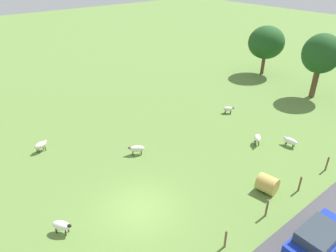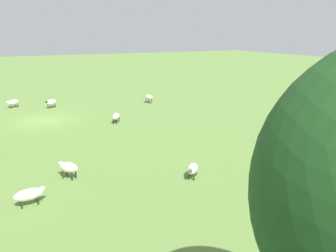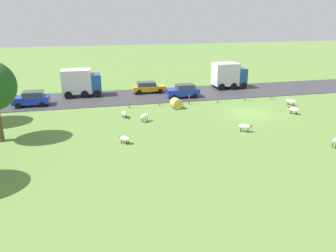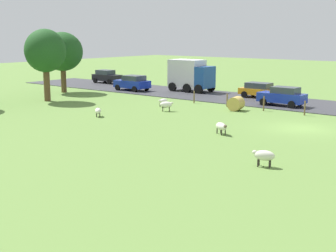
{
  "view_description": "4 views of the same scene",
  "coord_description": "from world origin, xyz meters",
  "px_view_note": "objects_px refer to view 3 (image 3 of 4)",
  "views": [
    {
      "loc": [
        11.96,
        -7.46,
        13.33
      ],
      "look_at": [
        -5.67,
        6.77,
        0.93
      ],
      "focal_mm": 33.2,
      "sensor_mm": 36.0,
      "label": 1
    },
    {
      "loc": [
        1.65,
        25.82,
        6.57
      ],
      "look_at": [
        -6.91,
        8.2,
        0.82
      ],
      "focal_mm": 33.9,
      "sensor_mm": 36.0,
      "label": 2
    },
    {
      "loc": [
        -30.48,
        16.15,
        10.26
      ],
      "look_at": [
        -4.48,
        10.15,
        0.94
      ],
      "focal_mm": 34.97,
      "sensor_mm": 36.0,
      "label": 3
    },
    {
      "loc": [
        -29.77,
        -12.31,
        6.25
      ],
      "look_at": [
        -6.26,
        6.44,
        0.33
      ],
      "focal_mm": 50.22,
      "sensor_mm": 36.0,
      "label": 4
    }
  ],
  "objects_px": {
    "sheep_3": "(124,113)",
    "hay_bale_0": "(176,103)",
    "truck_0": "(228,75)",
    "car_2": "(183,91)",
    "car_1": "(32,98)",
    "truck_1": "(81,82)",
    "sheep_2": "(145,117)",
    "sheep_0": "(294,109)",
    "car_3": "(148,87)",
    "sheep_1": "(125,139)",
    "sheep_6": "(245,127)",
    "sheep_4": "(291,101)"
  },
  "relations": [
    {
      "from": "sheep_3",
      "to": "hay_bale_0",
      "type": "distance_m",
      "value": 6.43
    },
    {
      "from": "truck_0",
      "to": "car_2",
      "type": "height_order",
      "value": "truck_0"
    },
    {
      "from": "hay_bale_0",
      "to": "truck_0",
      "type": "distance_m",
      "value": 12.79
    },
    {
      "from": "truck_0",
      "to": "car_1",
      "type": "height_order",
      "value": "truck_0"
    },
    {
      "from": "truck_1",
      "to": "car_2",
      "type": "bearing_deg",
      "value": -106.01
    },
    {
      "from": "sheep_2",
      "to": "sheep_3",
      "type": "xyz_separation_m",
      "value": [
        1.81,
        1.82,
        -0.1
      ]
    },
    {
      "from": "sheep_0",
      "to": "car_1",
      "type": "relative_size",
      "value": 0.29
    },
    {
      "from": "truck_0",
      "to": "car_3",
      "type": "xyz_separation_m",
      "value": [
        -0.34,
        11.54,
        -1.08
      ]
    },
    {
      "from": "sheep_1",
      "to": "sheep_0",
      "type": "bearing_deg",
      "value": -76.99
    },
    {
      "from": "sheep_3",
      "to": "hay_bale_0",
      "type": "xyz_separation_m",
      "value": [
        2.13,
        -6.06,
        0.11
      ]
    },
    {
      "from": "sheep_2",
      "to": "truck_0",
      "type": "height_order",
      "value": "truck_0"
    },
    {
      "from": "sheep_1",
      "to": "hay_bale_0",
      "type": "relative_size",
      "value": 0.84
    },
    {
      "from": "car_3",
      "to": "sheep_1",
      "type": "bearing_deg",
      "value": 164.13
    },
    {
      "from": "sheep_3",
      "to": "car_2",
      "type": "height_order",
      "value": "car_2"
    },
    {
      "from": "sheep_3",
      "to": "truck_1",
      "type": "xyz_separation_m",
      "value": [
        10.16,
        4.39,
        1.42
      ]
    },
    {
      "from": "sheep_3",
      "to": "car_3",
      "type": "height_order",
      "value": "car_3"
    },
    {
      "from": "sheep_2",
      "to": "truck_1",
      "type": "bearing_deg",
      "value": 27.4
    },
    {
      "from": "sheep_6",
      "to": "car_3",
      "type": "distance_m",
      "value": 17.77
    },
    {
      "from": "hay_bale_0",
      "to": "sheep_6",
      "type": "bearing_deg",
      "value": -154.9
    },
    {
      "from": "truck_0",
      "to": "car_2",
      "type": "xyz_separation_m",
      "value": [
        -3.82,
        7.61,
        -0.99
      ]
    },
    {
      "from": "sheep_4",
      "to": "car_3",
      "type": "relative_size",
      "value": 0.29
    },
    {
      "from": "sheep_3",
      "to": "truck_0",
      "type": "distance_m",
      "value": 18.91
    },
    {
      "from": "sheep_3",
      "to": "sheep_1",
      "type": "bearing_deg",
      "value": 174.49
    },
    {
      "from": "truck_0",
      "to": "sheep_2",
      "type": "bearing_deg",
      "value": 131.27
    },
    {
      "from": "sheep_3",
      "to": "car_2",
      "type": "bearing_deg",
      "value": -50.98
    },
    {
      "from": "car_1",
      "to": "truck_0",
      "type": "bearing_deg",
      "value": -81.93
    },
    {
      "from": "sheep_1",
      "to": "hay_bale_0",
      "type": "xyz_separation_m",
      "value": [
        9.18,
        -6.74,
        0.12
      ]
    },
    {
      "from": "truck_1",
      "to": "car_3",
      "type": "height_order",
      "value": "truck_1"
    },
    {
      "from": "sheep_0",
      "to": "sheep_1",
      "type": "xyz_separation_m",
      "value": [
        -4.24,
        18.33,
        -0.07
      ]
    },
    {
      "from": "sheep_3",
      "to": "car_3",
      "type": "xyz_separation_m",
      "value": [
        10.06,
        -4.18,
        0.38
      ]
    },
    {
      "from": "hay_bale_0",
      "to": "sheep_0",
      "type": "bearing_deg",
      "value": -113.11
    },
    {
      "from": "hay_bale_0",
      "to": "truck_0",
      "type": "xyz_separation_m",
      "value": [
        8.27,
        -9.66,
        1.34
      ]
    },
    {
      "from": "car_1",
      "to": "sheep_4",
      "type": "bearing_deg",
      "value": -102.45
    },
    {
      "from": "sheep_0",
      "to": "truck_1",
      "type": "bearing_deg",
      "value": 59.51
    },
    {
      "from": "sheep_0",
      "to": "sheep_4",
      "type": "relative_size",
      "value": 0.93
    },
    {
      "from": "car_1",
      "to": "sheep_0",
      "type": "bearing_deg",
      "value": -109.2
    },
    {
      "from": "sheep_3",
      "to": "sheep_4",
      "type": "height_order",
      "value": "sheep_4"
    },
    {
      "from": "truck_0",
      "to": "sheep_3",
      "type": "bearing_deg",
      "value": 123.48
    },
    {
      "from": "sheep_4",
      "to": "truck_0",
      "type": "xyz_separation_m",
      "value": [
        10.07,
        3.58,
        1.44
      ]
    },
    {
      "from": "sheep_4",
      "to": "sheep_0",
      "type": "bearing_deg",
      "value": 152.13
    },
    {
      "from": "sheep_0",
      "to": "sheep_4",
      "type": "xyz_separation_m",
      "value": [
        3.14,
        -1.66,
        -0.04
      ]
    },
    {
      "from": "car_2",
      "to": "car_3",
      "type": "xyz_separation_m",
      "value": [
        3.49,
        3.93,
        -0.08
      ]
    },
    {
      "from": "sheep_4",
      "to": "truck_0",
      "type": "relative_size",
      "value": 0.28
    },
    {
      "from": "sheep_0",
      "to": "hay_bale_0",
      "type": "bearing_deg",
      "value": 66.89
    },
    {
      "from": "car_1",
      "to": "car_3",
      "type": "relative_size",
      "value": 0.91
    },
    {
      "from": "sheep_1",
      "to": "hay_bale_0",
      "type": "bearing_deg",
      "value": -36.29
    },
    {
      "from": "sheep_2",
      "to": "car_3",
      "type": "xyz_separation_m",
      "value": [
        11.87,
        -2.37,
        0.28
      ]
    },
    {
      "from": "sheep_2",
      "to": "sheep_3",
      "type": "height_order",
      "value": "sheep_2"
    },
    {
      "from": "sheep_0",
      "to": "car_1",
      "type": "xyz_separation_m",
      "value": [
        9.58,
        27.52,
        0.41
      ]
    },
    {
      "from": "sheep_0",
      "to": "truck_0",
      "type": "relative_size",
      "value": 0.26
    }
  ]
}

